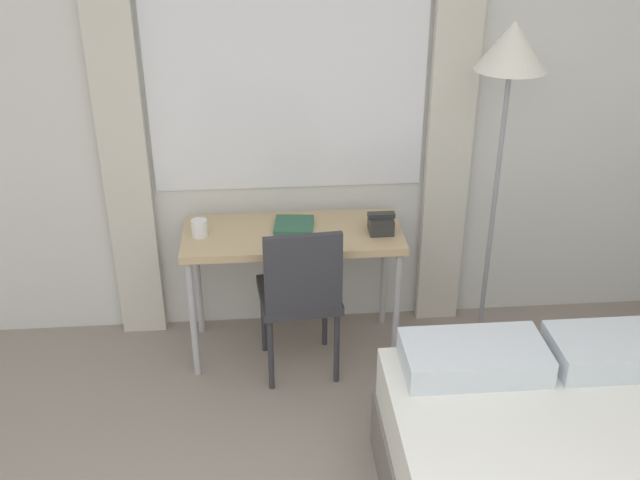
% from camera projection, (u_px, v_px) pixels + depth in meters
% --- Properties ---
extents(wall_back_with_window, '(5.36, 0.13, 2.70)m').
position_uv_depth(wall_back_with_window, '(290.00, 95.00, 3.88)').
color(wall_back_with_window, silver).
rests_on(wall_back_with_window, ground_plane).
extents(desk, '(1.14, 0.49, 0.72)m').
position_uv_depth(desk, '(293.00, 243.00, 3.91)').
color(desk, tan).
rests_on(desk, ground_plane).
extents(desk_chair, '(0.43, 0.43, 0.88)m').
position_uv_depth(desk_chair, '(300.00, 291.00, 3.77)').
color(desk_chair, '#333338').
rests_on(desk_chair, ground_plane).
extents(standing_lamp, '(0.34, 0.34, 1.80)m').
position_uv_depth(standing_lamp, '(508.00, 84.00, 3.48)').
color(standing_lamp, '#4C4C51').
rests_on(standing_lamp, ground_plane).
extents(telephone, '(0.14, 0.13, 0.11)m').
position_uv_depth(telephone, '(381.00, 223.00, 3.86)').
color(telephone, '#2D2D2D').
rests_on(telephone, desk).
extents(book, '(0.22, 0.23, 0.02)m').
position_uv_depth(book, '(294.00, 225.00, 3.92)').
color(book, '#33664C').
rests_on(book, desk).
extents(mug, '(0.08, 0.08, 0.09)m').
position_uv_depth(mug, '(200.00, 228.00, 3.82)').
color(mug, white).
rests_on(mug, desk).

